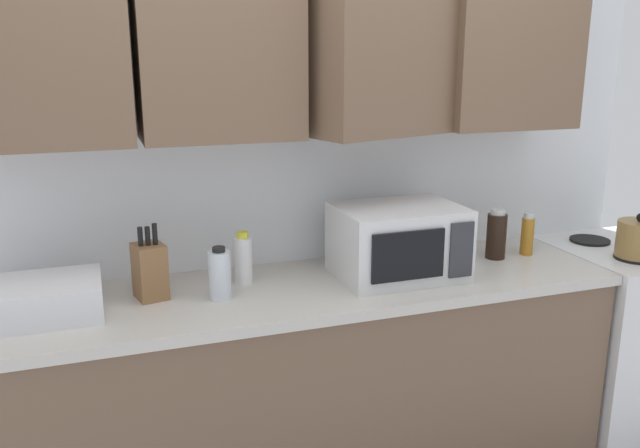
{
  "coord_description": "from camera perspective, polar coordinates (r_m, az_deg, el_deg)",
  "views": [
    {
      "loc": [
        -0.75,
        -2.55,
        1.76
      ],
      "look_at": [
        0.06,
        -0.25,
        1.12
      ],
      "focal_mm": 36.99,
      "sensor_mm": 36.0,
      "label": 1
    }
  ],
  "objects": [
    {
      "name": "wall_back_with_cabinets",
      "position": [
        2.59,
        -2.49,
        10.63
      ],
      "size": [
        3.27,
        0.5,
        2.6
      ],
      "color": "white",
      "rests_on": "ground_plane"
    },
    {
      "name": "counter_run",
      "position": [
        2.71,
        -0.78,
        -14.18
      ],
      "size": [
        2.4,
        0.63,
        0.9
      ],
      "color": "brown",
      "rests_on": "ground_plane"
    },
    {
      "name": "stove_range",
      "position": [
        3.48,
        25.22,
        -8.84
      ],
      "size": [
        0.76,
        0.64,
        0.91
      ],
      "color": "silver",
      "rests_on": "ground_plane"
    },
    {
      "name": "kettle",
      "position": [
        3.1,
        25.82,
        -1.16
      ],
      "size": [
        0.18,
        0.18,
        0.19
      ],
      "color": "olive",
      "rests_on": "stove_range"
    },
    {
      "name": "microwave",
      "position": [
        2.59,
        6.79,
        -1.5
      ],
      "size": [
        0.48,
        0.37,
        0.28
      ],
      "color": "silver",
      "rests_on": "counter_run"
    },
    {
      "name": "dish_rack",
      "position": [
        2.4,
        -22.87,
        -6.0
      ],
      "size": [
        0.38,
        0.3,
        0.12
      ],
      "primitive_type": "cube",
      "color": "silver",
      "rests_on": "counter_run"
    },
    {
      "name": "knife_block",
      "position": [
        2.43,
        -14.51,
        -3.9
      ],
      "size": [
        0.12,
        0.14,
        0.28
      ],
      "color": "brown",
      "rests_on": "counter_run"
    },
    {
      "name": "bottle_white_jar",
      "position": [
        2.52,
        -6.66,
        -3.05
      ],
      "size": [
        0.07,
        0.07,
        0.2
      ],
      "color": "white",
      "rests_on": "counter_run"
    },
    {
      "name": "bottle_clear_tall",
      "position": [
        2.38,
        -8.67,
        -4.34
      ],
      "size": [
        0.08,
        0.08,
        0.19
      ],
      "color": "silver",
      "rests_on": "counter_run"
    },
    {
      "name": "bottle_amber_vinegar",
      "position": [
        3.0,
        17.5,
        -0.89
      ],
      "size": [
        0.05,
        0.05,
        0.19
      ],
      "color": "#AD701E",
      "rests_on": "counter_run"
    },
    {
      "name": "bottle_soy_dark",
      "position": [
        2.9,
        15.01,
        -0.92
      ],
      "size": [
        0.08,
        0.08,
        0.21
      ],
      "color": "black",
      "rests_on": "counter_run"
    }
  ]
}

